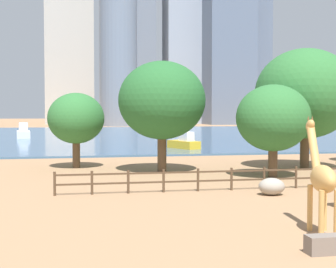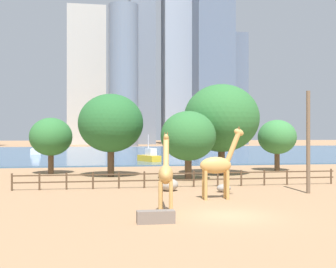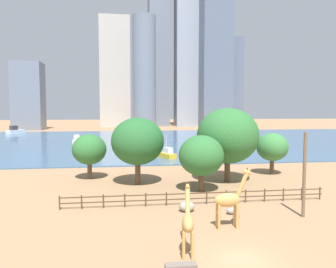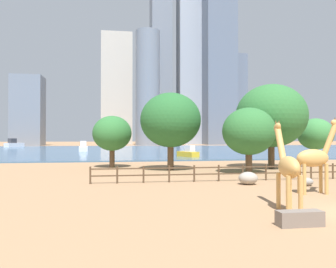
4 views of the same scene
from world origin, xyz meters
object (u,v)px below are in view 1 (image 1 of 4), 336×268
at_px(boat_tug, 23,133).
at_px(tree_left_small, 305,94).
at_px(tree_right_tall, 162,100).
at_px(tree_right_small, 76,119).
at_px(tree_left_large, 273,118).
at_px(boulder_by_pole, 272,186).
at_px(boat_ferry, 184,143).
at_px(giraffe_tall, 322,178).
at_px(feeding_trough, 333,244).

bearing_deg(boat_tug, tree_left_small, -157.04).
bearing_deg(boat_tug, tree_right_tall, -168.93).
xyz_separation_m(tree_left_small, tree_right_small, (-17.66, 3.98, -1.96)).
bearing_deg(tree_left_large, boulder_by_pole, -113.06).
height_order(tree_right_tall, boat_ferry, tree_right_tall).
bearing_deg(boat_ferry, tree_right_tall, 139.34).
distance_m(giraffe_tall, boulder_by_pole, 8.90).
bearing_deg(giraffe_tall, tree_right_tall, 16.46).
relative_size(boulder_by_pole, feeding_trough, 0.79).
relative_size(feeding_trough, tree_right_small, 0.30).
bearing_deg(boulder_by_pole, boat_ferry, 85.70).
height_order(feeding_trough, tree_right_small, tree_right_small).
xyz_separation_m(giraffe_tall, boat_ferry, (3.98, 40.14, -1.21)).
relative_size(boulder_by_pole, tree_right_tall, 0.17).
relative_size(tree_left_large, tree_left_small, 0.67).
relative_size(boulder_by_pole, boat_tug, 0.25).
bearing_deg(tree_left_large, boat_tug, 111.98).
xyz_separation_m(boulder_by_pole, tree_right_tall, (-3.94, 11.46, 4.86)).
height_order(tree_left_small, tree_right_small, tree_left_small).
height_order(tree_left_large, tree_left_small, tree_left_small).
xyz_separation_m(tree_left_large, tree_right_tall, (-6.94, 4.42, 1.27)).
xyz_separation_m(feeding_trough, boat_tug, (-15.22, 69.48, 0.74)).
xyz_separation_m(boulder_by_pole, tree_left_large, (3.00, 7.04, 3.59)).
bearing_deg(feeding_trough, giraffe_tall, 70.55).
bearing_deg(giraffe_tall, boat_tug, 23.35).
bearing_deg(boat_ferry, tree_right_small, 118.90).
relative_size(giraffe_tall, boat_ferry, 0.93).
bearing_deg(boulder_by_pole, tree_left_small, 56.79).
bearing_deg(boat_ferry, boat_tug, 13.62).
bearing_deg(boat_ferry, tree_left_large, 158.27).
relative_size(giraffe_tall, tree_left_small, 0.46).
xyz_separation_m(tree_left_large, boat_tug, (-20.71, 51.32, -3.02)).
relative_size(tree_right_small, boat_ferry, 1.27).
relative_size(feeding_trough, tree_left_large, 0.28).
distance_m(giraffe_tall, boat_tug, 68.89).
relative_size(tree_right_tall, boat_ferry, 1.75).
height_order(giraffe_tall, boat_ferry, giraffe_tall).
bearing_deg(tree_right_small, boulder_by_pole, -56.62).
bearing_deg(feeding_trough, boat_ferry, 83.49).
relative_size(boulder_by_pole, tree_left_small, 0.15).
xyz_separation_m(tree_right_tall, boat_tug, (-13.77, 46.91, -4.29)).
relative_size(tree_left_small, tree_right_small, 1.58).
xyz_separation_m(giraffe_tall, tree_left_small, (9.11, 20.05, 3.81)).
height_order(boulder_by_pole, tree_left_large, tree_left_large).
bearing_deg(feeding_trough, boat_tug, 102.35).
relative_size(tree_right_tall, tree_left_small, 0.87).
xyz_separation_m(tree_left_large, tree_left_small, (4.50, 4.41, 1.84)).
bearing_deg(tree_left_small, boat_ferry, 104.31).
bearing_deg(tree_left_large, tree_right_small, 147.50).
bearing_deg(tree_left_small, tree_left_large, -135.58).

